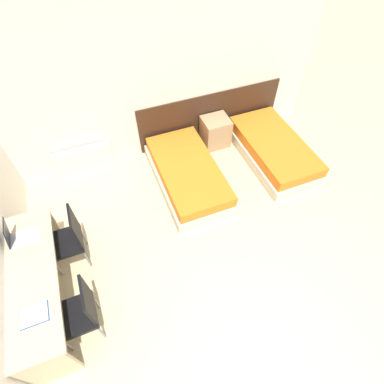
{
  "coord_description": "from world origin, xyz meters",
  "views": [
    {
      "loc": [
        -0.98,
        -0.49,
        3.87
      ],
      "look_at": [
        0.0,
        2.0,
        0.55
      ],
      "focal_mm": 28.0,
      "sensor_mm": 36.0,
      "label": 1
    }
  ],
  "objects": [
    {
      "name": "wall_back",
      "position": [
        0.0,
        3.67,
        1.35
      ],
      "size": [
        5.8,
        0.05,
        2.7
      ],
      "color": "white",
      "rests_on": "ground_plane"
    },
    {
      "name": "laptop",
      "position": [
        -2.21,
        1.93,
        0.82
      ],
      "size": [
        0.34,
        0.23,
        0.34
      ],
      "rotation": [
        0.0,
        0.0,
        0.01
      ],
      "color": "silver",
      "rests_on": "desk"
    },
    {
      "name": "headboard_panel",
      "position": [
        1.01,
        3.63,
        0.46
      ],
      "size": [
        2.72,
        0.03,
        0.92
      ],
      "color": "#382316",
      "rests_on": "ground_plane"
    },
    {
      "name": "radiator",
      "position": [
        -1.35,
        3.55,
        0.25
      ],
      "size": [
        0.94,
        0.12,
        0.5
      ],
      "color": "silver",
      "rests_on": "ground_plane"
    },
    {
      "name": "chair_near_laptop",
      "position": [
        -1.73,
        1.89,
        0.53
      ],
      "size": [
        0.44,
        0.44,
        0.96
      ],
      "rotation": [
        0.0,
        0.0,
        -0.01
      ],
      "color": "black",
      "rests_on": "ground_plane"
    },
    {
      "name": "ground_plane",
      "position": [
        0.0,
        0.0,
        0.0
      ],
      "size": [
        20.0,
        20.0,
        0.0
      ],
      "primitive_type": "plane",
      "color": "beige"
    },
    {
      "name": "chair_near_notebook",
      "position": [
        -1.73,
        0.91,
        0.53
      ],
      "size": [
        0.44,
        0.44,
        0.96
      ],
      "rotation": [
        0.0,
        0.0,
        0.01
      ],
      "color": "black",
      "rests_on": "ground_plane"
    },
    {
      "name": "bed_near_window",
      "position": [
        0.19,
        2.66,
        0.18
      ],
      "size": [
        0.99,
        1.87,
        0.38
      ],
      "color": "beige",
      "rests_on": "ground_plane"
    },
    {
      "name": "bed_near_door",
      "position": [
        1.82,
        2.66,
        0.18
      ],
      "size": [
        0.99,
        1.87,
        0.38
      ],
      "color": "beige",
      "rests_on": "ground_plane"
    },
    {
      "name": "nightstand",
      "position": [
        1.01,
        3.38,
        0.28
      ],
      "size": [
        0.48,
        0.43,
        0.55
      ],
      "color": "tan",
      "rests_on": "ground_plane"
    },
    {
      "name": "open_notebook",
      "position": [
        -2.12,
        0.96,
        0.75
      ],
      "size": [
        0.28,
        0.22,
        0.02
      ],
      "rotation": [
        0.0,
        0.0,
        -0.0
      ],
      "color": "#1E4793",
      "rests_on": "desk"
    },
    {
      "name": "desk",
      "position": [
        -2.13,
        1.4,
        0.57
      ],
      "size": [
        0.54,
        1.83,
        0.75
      ],
      "color": "#C6B28E",
      "rests_on": "ground_plane"
    }
  ]
}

